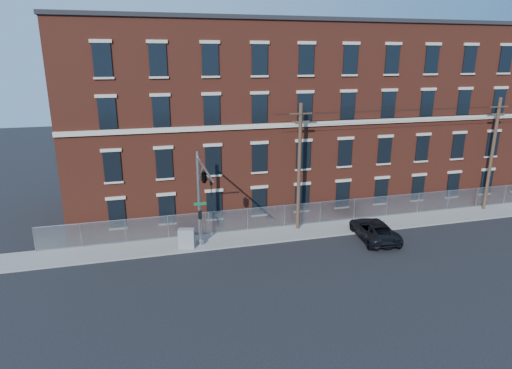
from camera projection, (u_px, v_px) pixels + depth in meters
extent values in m
plane|color=black|center=(298.00, 263.00, 29.46)|extent=(140.00, 140.00, 0.00)
cube|color=gray|center=(410.00, 220.00, 37.07)|extent=(65.00, 3.00, 0.12)
cube|color=maroon|center=(365.00, 114.00, 43.18)|extent=(55.00, 14.00, 16.00)
cube|color=black|center=(371.00, 27.00, 40.88)|extent=(55.30, 14.30, 0.30)
cube|color=#B7AD98|center=(407.00, 120.00, 36.53)|extent=(55.00, 0.18, 0.35)
cube|color=black|center=(117.00, 214.00, 32.33)|extent=(1.20, 0.10, 2.20)
cube|color=black|center=(112.00, 167.00, 31.32)|extent=(1.20, 0.10, 2.20)
cube|color=black|center=(107.00, 114.00, 30.25)|extent=(1.20, 0.10, 2.20)
cube|color=black|center=(102.00, 60.00, 29.23)|extent=(1.20, 0.10, 2.20)
cube|color=black|center=(167.00, 209.00, 33.24)|extent=(1.20, 0.10, 2.20)
cube|color=black|center=(164.00, 164.00, 32.23)|extent=(1.20, 0.10, 2.20)
cube|color=black|center=(161.00, 112.00, 31.16)|extent=(1.20, 0.10, 2.20)
cube|color=black|center=(158.00, 60.00, 30.15)|extent=(1.20, 0.10, 2.20)
cube|color=black|center=(214.00, 205.00, 34.16)|extent=(1.20, 0.10, 2.20)
cube|color=black|center=(213.00, 161.00, 33.14)|extent=(1.20, 0.10, 2.20)
cube|color=black|center=(212.00, 111.00, 32.07)|extent=(1.20, 0.10, 2.20)
cube|color=black|center=(210.00, 60.00, 31.06)|extent=(1.20, 0.10, 2.20)
cube|color=black|center=(259.00, 202.00, 35.07)|extent=(1.20, 0.10, 2.20)
cube|color=black|center=(259.00, 158.00, 34.06)|extent=(1.20, 0.10, 2.20)
cube|color=black|center=(260.00, 109.00, 32.99)|extent=(1.20, 0.10, 2.20)
cube|color=black|center=(260.00, 60.00, 31.97)|extent=(1.20, 0.10, 2.20)
cube|color=black|center=(302.00, 198.00, 35.98)|extent=(1.20, 0.10, 2.20)
cube|color=black|center=(303.00, 155.00, 34.97)|extent=(1.20, 0.10, 2.20)
cube|color=black|center=(305.00, 108.00, 33.90)|extent=(1.20, 0.10, 2.20)
cube|color=black|center=(306.00, 60.00, 32.89)|extent=(1.20, 0.10, 2.20)
cube|color=black|center=(343.00, 194.00, 36.90)|extent=(1.20, 0.10, 2.20)
cube|color=black|center=(345.00, 153.00, 35.88)|extent=(1.20, 0.10, 2.20)
cube|color=black|center=(348.00, 106.00, 34.81)|extent=(1.20, 0.10, 2.20)
cube|color=black|center=(350.00, 60.00, 33.80)|extent=(1.20, 0.10, 2.20)
cube|color=black|center=(381.00, 191.00, 37.81)|extent=(1.20, 0.10, 2.20)
cube|color=black|center=(385.00, 150.00, 36.80)|extent=(1.20, 0.10, 2.20)
cube|color=black|center=(388.00, 105.00, 35.73)|extent=(1.20, 0.10, 2.20)
cube|color=black|center=(392.00, 60.00, 34.71)|extent=(1.20, 0.10, 2.20)
cube|color=black|center=(418.00, 188.00, 38.72)|extent=(1.20, 0.10, 2.20)
cube|color=black|center=(422.00, 148.00, 37.71)|extent=(1.20, 0.10, 2.20)
cube|color=black|center=(427.00, 104.00, 36.64)|extent=(1.20, 0.10, 2.20)
cube|color=black|center=(432.00, 60.00, 35.63)|extent=(1.20, 0.10, 2.20)
cube|color=black|center=(453.00, 185.00, 39.64)|extent=(1.20, 0.10, 2.20)
cube|color=black|center=(458.00, 146.00, 38.62)|extent=(1.20, 0.10, 2.20)
cube|color=black|center=(464.00, 103.00, 37.55)|extent=(1.20, 0.10, 2.20)
cube|color=black|center=(470.00, 59.00, 36.54)|extent=(1.20, 0.10, 2.20)
cube|color=black|center=(486.00, 182.00, 40.55)|extent=(1.20, 0.10, 2.20)
cube|color=black|center=(492.00, 144.00, 39.54)|extent=(1.20, 0.10, 2.20)
cube|color=black|center=(499.00, 102.00, 38.47)|extent=(1.20, 0.10, 2.20)
cube|color=black|center=(506.00, 59.00, 37.45)|extent=(1.20, 0.10, 2.20)
cube|color=#A5A8AD|center=(403.00, 204.00, 38.00)|extent=(59.00, 0.02, 1.80)
cylinder|color=#9EA0A5|center=(404.00, 195.00, 37.75)|extent=(59.00, 0.04, 0.04)
cylinder|color=#9EA0A5|center=(34.00, 240.00, 30.66)|extent=(0.06, 0.06, 1.85)
cylinder|color=#9EA0A5|center=(81.00, 235.00, 31.43)|extent=(0.06, 0.06, 1.85)
cylinder|color=#9EA0A5|center=(126.00, 231.00, 32.20)|extent=(0.06, 0.06, 1.85)
cylinder|color=#9EA0A5|center=(168.00, 227.00, 32.98)|extent=(0.06, 0.06, 1.85)
cylinder|color=#9EA0A5|center=(209.00, 223.00, 33.75)|extent=(0.06, 0.06, 1.85)
cylinder|color=#9EA0A5|center=(248.00, 219.00, 34.52)|extent=(0.06, 0.06, 1.85)
cylinder|color=#9EA0A5|center=(285.00, 216.00, 35.30)|extent=(0.06, 0.06, 1.85)
cylinder|color=#9EA0A5|center=(320.00, 212.00, 36.07)|extent=(0.06, 0.06, 1.85)
cylinder|color=#9EA0A5|center=(354.00, 209.00, 36.84)|extent=(0.06, 0.06, 1.85)
cylinder|color=#9EA0A5|center=(387.00, 206.00, 37.62)|extent=(0.06, 0.06, 1.85)
cylinder|color=#9EA0A5|center=(418.00, 203.00, 38.39)|extent=(0.06, 0.06, 1.85)
cylinder|color=#9EA0A5|center=(448.00, 200.00, 39.17)|extent=(0.06, 0.06, 1.85)
cylinder|color=#9EA0A5|center=(477.00, 197.00, 39.94)|extent=(0.06, 0.06, 1.85)
cylinder|color=#9EA0A5|center=(505.00, 195.00, 40.71)|extent=(0.06, 0.06, 1.85)
cylinder|color=#9EA0A5|center=(199.00, 199.00, 31.12)|extent=(0.22, 0.22, 7.00)
cylinder|color=#9EA0A5|center=(201.00, 242.00, 32.05)|extent=(0.50, 0.50, 0.40)
cylinder|color=#9EA0A5|center=(204.00, 168.00, 27.24)|extent=(0.14, 6.50, 0.14)
cylinder|color=#9EA0A5|center=(200.00, 175.00, 29.42)|extent=(0.08, 2.18, 1.56)
cube|color=#0C592D|center=(200.00, 204.00, 31.08)|extent=(0.90, 0.03, 0.22)
cube|color=black|center=(200.00, 215.00, 31.20)|extent=(0.25, 0.25, 0.60)
imported|color=black|center=(211.00, 188.00, 25.03)|extent=(0.16, 0.20, 1.00)
imported|color=black|center=(204.00, 175.00, 27.62)|extent=(0.53, 2.48, 1.00)
cylinder|color=#4A3225|center=(299.00, 168.00, 33.71)|extent=(0.28, 0.28, 10.00)
cube|color=#4A3225|center=(301.00, 114.00, 32.53)|extent=(1.80, 0.12, 0.12)
cube|color=#4A3225|center=(301.00, 122.00, 32.70)|extent=(1.40, 0.12, 0.12)
cylinder|color=#4A3225|center=(492.00, 155.00, 38.20)|extent=(0.28, 0.28, 10.00)
cube|color=#4A3225|center=(499.00, 107.00, 37.01)|extent=(1.80, 0.12, 0.12)
cube|color=#4A3225|center=(498.00, 114.00, 37.18)|extent=(1.40, 0.12, 0.12)
cylinder|color=black|center=(502.00, 107.00, 36.74)|extent=(40.00, 0.02, 0.02)
cylinder|color=black|center=(497.00, 106.00, 37.29)|extent=(40.00, 0.02, 0.02)
cylinder|color=black|center=(498.00, 114.00, 37.18)|extent=(40.00, 0.02, 0.02)
imported|color=black|center=(374.00, 230.00, 33.17)|extent=(3.04, 5.58, 1.48)
cube|color=gray|center=(186.00, 238.00, 31.37)|extent=(1.24, 0.83, 1.42)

